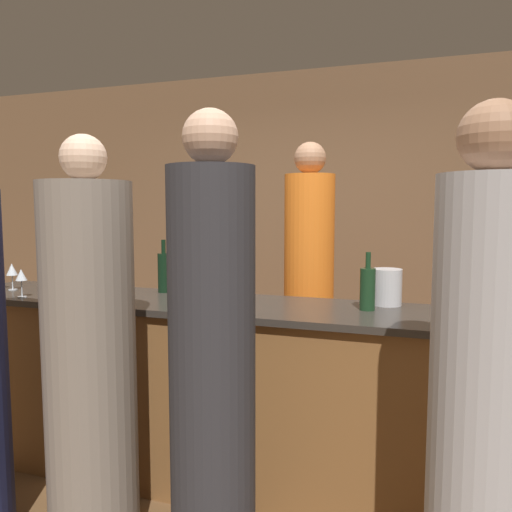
% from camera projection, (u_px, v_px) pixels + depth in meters
% --- Properties ---
extents(ground_plane, '(14.00, 14.00, 0.00)m').
position_uv_depth(ground_plane, '(233.00, 484.00, 2.79)').
color(ground_plane, brown).
extents(back_wall, '(8.00, 0.06, 2.80)m').
position_uv_depth(back_wall, '(315.00, 223.00, 4.68)').
color(back_wall, brown).
rests_on(back_wall, ground_plane).
extents(bar_counter, '(3.48, 0.62, 1.03)m').
position_uv_depth(bar_counter, '(233.00, 395.00, 2.74)').
color(bar_counter, brown).
rests_on(bar_counter, ground_plane).
extents(bartender, '(0.33, 0.33, 1.97)m').
position_uv_depth(bartender, '(309.00, 301.00, 3.33)').
color(bartender, orange).
rests_on(bartender, ground_plane).
extents(guest_0, '(0.40, 0.40, 1.85)m').
position_uv_depth(guest_0, '(90.00, 364.00, 2.20)').
color(guest_0, gray).
rests_on(guest_0, ground_plane).
extents(guest_1, '(0.34, 0.34, 1.88)m').
position_uv_depth(guest_1, '(482.00, 410.00, 1.63)').
color(guest_1, '#B2B2B7').
rests_on(guest_1, ground_plane).
extents(guest_2, '(0.34, 0.34, 1.92)m').
position_uv_depth(guest_2, '(212.00, 371.00, 1.98)').
color(guest_2, '#2D2D33').
rests_on(guest_2, ground_plane).
extents(wine_bottle_0, '(0.07, 0.07, 0.32)m').
position_uv_depth(wine_bottle_0, '(164.00, 272.00, 3.03)').
color(wine_bottle_0, black).
rests_on(wine_bottle_0, bar_counter).
extents(wine_bottle_1, '(0.08, 0.08, 0.29)m').
position_uv_depth(wine_bottle_1, '(368.00, 288.00, 2.50)').
color(wine_bottle_1, '#19381E').
rests_on(wine_bottle_1, bar_counter).
extents(ice_bucket, '(0.16, 0.16, 0.19)m').
position_uv_depth(ice_bucket, '(387.00, 287.00, 2.64)').
color(ice_bucket, silver).
rests_on(ice_bucket, bar_counter).
extents(wine_glass_0, '(0.06, 0.06, 0.16)m').
position_uv_depth(wine_glass_0, '(21.00, 276.00, 2.85)').
color(wine_glass_0, silver).
rests_on(wine_glass_0, bar_counter).
extents(wine_glass_1, '(0.06, 0.06, 0.16)m').
position_uv_depth(wine_glass_1, '(188.00, 287.00, 2.47)').
color(wine_glass_1, silver).
rests_on(wine_glass_1, bar_counter).
extents(wine_glass_2, '(0.06, 0.06, 0.18)m').
position_uv_depth(wine_glass_2, '(479.00, 292.00, 2.27)').
color(wine_glass_2, silver).
rests_on(wine_glass_2, bar_counter).
extents(wine_glass_3, '(0.07, 0.07, 0.15)m').
position_uv_depth(wine_glass_3, '(478.00, 299.00, 2.19)').
color(wine_glass_3, silver).
rests_on(wine_glass_3, bar_counter).
extents(wine_glass_4, '(0.07, 0.07, 0.17)m').
position_uv_depth(wine_glass_4, '(12.00, 270.00, 3.11)').
color(wine_glass_4, silver).
rests_on(wine_glass_4, bar_counter).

